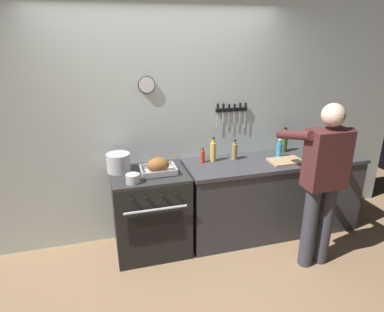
% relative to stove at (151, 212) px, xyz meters
% --- Properties ---
extents(ground_plane, '(8.00, 8.00, 0.00)m').
position_rel_stove_xyz_m(ground_plane, '(0.22, -0.99, -0.45)').
color(ground_plane, '#937251').
extents(wall_back, '(6.00, 0.13, 2.60)m').
position_rel_stove_xyz_m(wall_back, '(0.22, 0.36, 0.85)').
color(wall_back, silver).
rests_on(wall_back, ground).
extents(counter_block, '(2.03, 0.65, 0.90)m').
position_rel_stove_xyz_m(counter_block, '(1.42, 0.00, 0.00)').
color(counter_block, '#38383D').
rests_on(counter_block, ground).
extents(stove, '(0.76, 0.67, 0.90)m').
position_rel_stove_xyz_m(stove, '(0.00, 0.00, 0.00)').
color(stove, black).
rests_on(stove, ground).
extents(person_cook, '(0.51, 0.63, 1.66)m').
position_rel_stove_xyz_m(person_cook, '(1.55, -0.67, 0.50)').
color(person_cook, '#383842').
rests_on(person_cook, ground).
extents(roasting_pan, '(0.35, 0.26, 0.16)m').
position_rel_stove_xyz_m(roasting_pan, '(0.09, -0.04, 0.52)').
color(roasting_pan, '#B7B7BC').
rests_on(roasting_pan, stove).
extents(stock_pot, '(0.24, 0.24, 0.19)m').
position_rel_stove_xyz_m(stock_pot, '(-0.29, 0.12, 0.55)').
color(stock_pot, '#B7B7BC').
rests_on(stock_pot, stove).
extents(saucepan, '(0.13, 0.13, 0.09)m').
position_rel_stove_xyz_m(saucepan, '(-0.18, -0.20, 0.49)').
color(saucepan, '#B7B7BC').
rests_on(saucepan, stove).
extents(cutting_board, '(0.36, 0.24, 0.02)m').
position_rel_stove_xyz_m(cutting_board, '(1.50, -0.11, 0.46)').
color(cutting_board, tan).
rests_on(cutting_board, counter_block).
extents(bottle_olive_oil, '(0.07, 0.07, 0.30)m').
position_rel_stove_xyz_m(bottle_olive_oil, '(1.64, 0.20, 0.57)').
color(bottle_olive_oil, '#385623').
rests_on(bottle_olive_oil, counter_block).
extents(bottle_dish_soap, '(0.06, 0.06, 0.22)m').
position_rel_stove_xyz_m(bottle_dish_soap, '(1.49, 0.04, 0.54)').
color(bottle_dish_soap, '#338CCC').
rests_on(bottle_dish_soap, counter_block).
extents(bottle_vinegar, '(0.06, 0.06, 0.23)m').
position_rel_stove_xyz_m(bottle_vinegar, '(0.98, 0.12, 0.55)').
color(bottle_vinegar, '#997F4C').
rests_on(bottle_vinegar, counter_block).
extents(bottle_cooking_oil, '(0.06, 0.06, 0.27)m').
position_rel_stove_xyz_m(bottle_cooking_oil, '(0.73, 0.13, 0.56)').
color(bottle_cooking_oil, gold).
rests_on(bottle_cooking_oil, counter_block).
extents(bottle_hot_sauce, '(0.05, 0.05, 0.17)m').
position_rel_stove_xyz_m(bottle_hot_sauce, '(0.61, 0.12, 0.52)').
color(bottle_hot_sauce, red).
rests_on(bottle_hot_sauce, counter_block).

